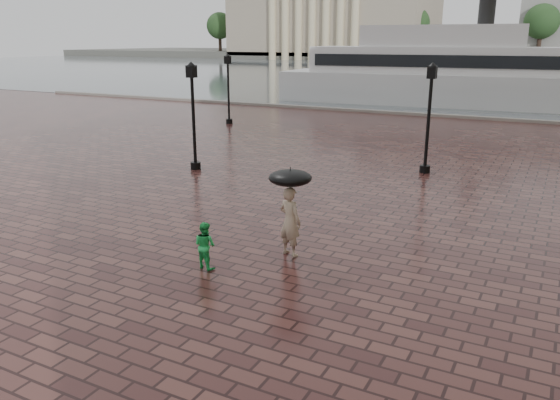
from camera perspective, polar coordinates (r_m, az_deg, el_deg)
name	(u,v)px	position (r m, az deg, el deg)	size (l,w,h in m)	color
ground	(150,283)	(13.12, -13.44, -8.47)	(300.00, 300.00, 0.00)	#331817
harbour_water	(518,73)	(101.30, 23.66, 12.02)	(240.00, 240.00, 0.00)	#424B50
quay_edge	(442,117)	(41.97, 16.59, 8.33)	(80.00, 0.60, 0.30)	slate
far_shore	(542,56)	(169.08, 25.71, 13.36)	(300.00, 60.00, 2.00)	#4C4C47
museum	(334,9)	(166.11, 5.68, 19.28)	(57.00, 32.50, 26.00)	gray
far_trees	(542,22)	(147.11, 25.68, 16.45)	(188.00, 8.00, 13.50)	#2D2119
street_lamps	(274,104)	(27.63, -0.66, 9.99)	(15.44, 12.44, 4.40)	black
adult_pedestrian	(290,222)	(14.05, 1.06, -2.26)	(0.67, 0.44, 1.84)	tan
child_pedestrian	(205,245)	(13.50, -7.84, -4.71)	(0.57, 0.45, 1.18)	green
ferry_near	(440,72)	(50.12, 16.41, 12.67)	(27.83, 8.53, 9.00)	silver
umbrella	(290,178)	(13.72, 1.08, 2.32)	(1.10, 1.10, 1.18)	black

